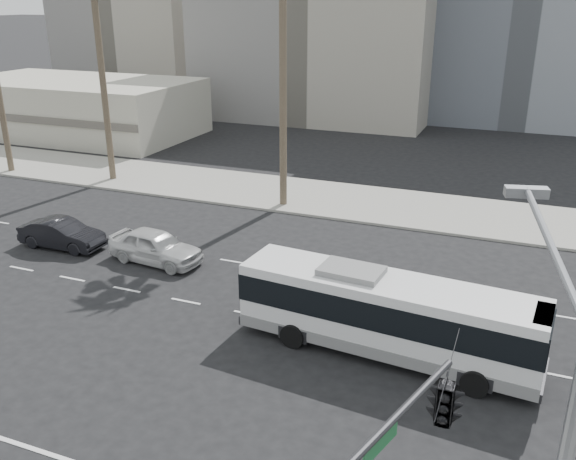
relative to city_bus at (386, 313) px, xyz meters
The scene contains 9 objects.
ground 6.03m from the city_bus, behind, with size 700.00×700.00×0.00m, color black.
sidewalk_north 17.31m from the city_bus, 109.51° to the left, with size 120.00×7.00×0.15m, color gray.
commercial_low 44.66m from the city_bus, 143.21° to the left, with size 22.00×12.16×5.00m.
midrise_beige_west 49.63m from the city_bus, 111.21° to the left, with size 24.00×18.00×18.00m, color gray.
midrise_beige_far 67.27m from the city_bus, 130.77° to the left, with size 18.00×16.00×15.00m, color gray.
city_bus is the anchor object (origin of this frame).
car_a 12.85m from the city_bus, 162.54° to the left, with size 4.82×1.94×1.64m, color silver.
car_b 18.13m from the city_bus, 168.39° to the left, with size 4.51×1.57×1.49m, color black.
traffic_signal 11.35m from the city_bus, 73.70° to the right, with size 2.99×4.12×6.46m.
Camera 1 is at (9.60, -19.82, 12.11)m, focal length 37.98 mm.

